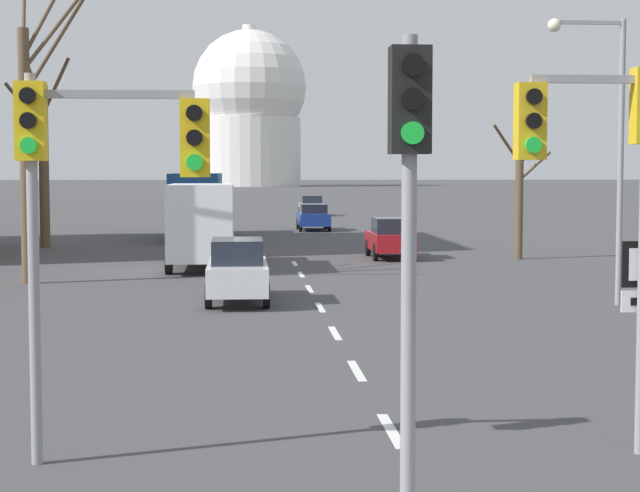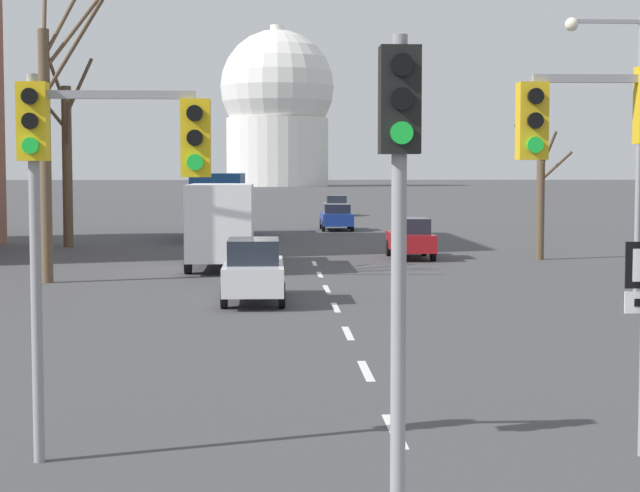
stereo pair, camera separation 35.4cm
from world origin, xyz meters
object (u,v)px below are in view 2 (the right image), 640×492
(traffic_signal_near_left, at_px, (91,169))
(delivery_truck, at_px, (222,223))
(sedan_near_left, at_px, (336,217))
(traffic_signal_near_right, at_px, (609,157))
(traffic_signal_centre_tall, at_px, (399,199))
(city_bus, at_px, (220,200))
(sedan_near_right, at_px, (410,238))
(street_lamp_right, at_px, (625,129))
(sedan_mid_centre, at_px, (336,205))
(sedan_far_left, at_px, (254,270))

(traffic_signal_near_left, distance_m, delivery_truck, 26.66)
(sedan_near_left, xyz_separation_m, delivery_truck, (-5.83, -24.91, 0.88))
(traffic_signal_near_right, bearing_deg, traffic_signal_centre_tall, -130.08)
(city_bus, bearing_deg, sedan_near_right, -58.53)
(street_lamp_right, distance_m, sedan_mid_centre, 58.00)
(traffic_signal_centre_tall, bearing_deg, delivery_truck, 95.56)
(street_lamp_right, bearing_deg, sedan_mid_centre, 94.07)
(sedan_near_left, height_order, sedan_far_left, sedan_far_left)
(traffic_signal_centre_tall, bearing_deg, traffic_signal_near_left, 131.94)
(traffic_signal_near_left, distance_m, sedan_near_left, 51.94)
(sedan_mid_centre, height_order, sedan_far_left, sedan_far_left)
(traffic_signal_centre_tall, height_order, city_bus, traffic_signal_centre_tall)
(street_lamp_right, height_order, delivery_truck, street_lamp_right)
(traffic_signal_centre_tall, height_order, sedan_mid_centre, traffic_signal_centre_tall)
(street_lamp_right, height_order, sedan_far_left, street_lamp_right)
(traffic_signal_near_right, distance_m, street_lamp_right, 15.78)
(traffic_signal_near_left, height_order, sedan_near_left, traffic_signal_near_left)
(city_bus, bearing_deg, traffic_signal_near_right, -81.14)
(traffic_signal_near_right, bearing_deg, sedan_far_left, 106.12)
(traffic_signal_near_right, xyz_separation_m, sedan_near_right, (1.56, 30.64, -2.96))
(traffic_signal_near_right, xyz_separation_m, sedan_near_left, (-0.20, 51.56, -2.99))
(sedan_near_right, distance_m, sedan_mid_centre, 41.96)
(traffic_signal_near_left, bearing_deg, street_lamp_right, 51.87)
(traffic_signal_near_right, distance_m, sedan_far_left, 17.18)
(traffic_signal_near_right, xyz_separation_m, delivery_truck, (-6.03, 26.66, -2.11))
(traffic_signal_near_left, xyz_separation_m, sedan_mid_centre, (7.52, 72.53, -2.84))
(sedan_mid_centre, bearing_deg, traffic_signal_near_right, -90.85)
(traffic_signal_near_right, distance_m, traffic_signal_centre_tall, 4.81)
(sedan_near_left, bearing_deg, delivery_truck, -103.17)
(traffic_signal_near_left, relative_size, sedan_mid_centre, 1.15)
(sedan_far_left, height_order, city_bus, city_bus)
(sedan_near_left, distance_m, sedan_mid_centre, 21.08)
(sedan_near_left, relative_size, sedan_mid_centre, 1.09)
(sedan_near_right, bearing_deg, city_bus, 121.47)
(sedan_near_left, bearing_deg, street_lamp_right, -81.65)
(traffic_signal_near_right, bearing_deg, sedan_near_left, 90.23)
(sedan_far_left, bearing_deg, street_lamp_right, -8.00)
(delivery_truck, bearing_deg, sedan_far_left, -82.69)
(street_lamp_right, xyz_separation_m, sedan_near_left, (-5.39, 36.69, -3.93))
(traffic_signal_near_right, height_order, city_bus, traffic_signal_near_right)
(traffic_signal_near_left, distance_m, sedan_far_left, 16.52)
(sedan_near_left, relative_size, sedan_far_left, 1.00)
(sedan_mid_centre, bearing_deg, sedan_near_left, -93.48)
(traffic_signal_near_right, xyz_separation_m, street_lamp_right, (5.18, 14.88, 0.94))
(sedan_near_left, relative_size, delivery_truck, 0.63)
(street_lamp_right, height_order, city_bus, street_lamp_right)
(street_lamp_right, relative_size, city_bus, 0.71)
(sedan_mid_centre, height_order, delivery_truck, delivery_truck)
(traffic_signal_near_right, bearing_deg, sedan_near_right, 87.08)
(sedan_far_left, bearing_deg, sedan_mid_centre, 84.14)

